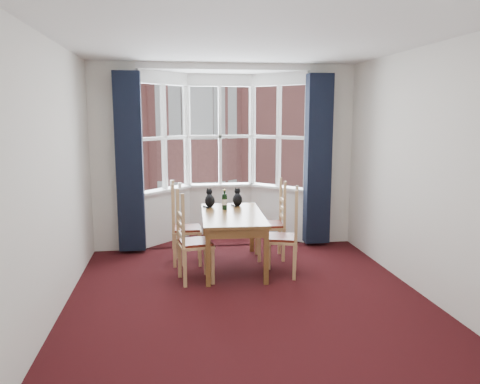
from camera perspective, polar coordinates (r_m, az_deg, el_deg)
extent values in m
plane|color=black|center=(5.34, 1.07, -13.07)|extent=(4.50, 4.50, 0.00)
plane|color=white|center=(4.99, 1.17, 18.14)|extent=(4.50, 4.50, 0.00)
plane|color=silver|center=(5.05, -21.88, 1.42)|extent=(0.00, 4.50, 4.50)
plane|color=silver|center=(5.66, 21.55, 2.24)|extent=(0.00, 4.50, 4.50)
plane|color=silver|center=(2.81, 8.66, -3.94)|extent=(4.00, 0.00, 4.00)
cube|color=silver|center=(7.19, -15.03, 3.98)|extent=(0.70, 0.12, 2.80)
cube|color=silver|center=(7.56, 10.74, 4.39)|extent=(0.70, 0.12, 2.80)
cube|color=black|center=(7.00, -13.31, 3.50)|extent=(0.38, 0.22, 2.60)
cube|color=black|center=(7.32, 9.48, 3.87)|extent=(0.38, 0.22, 2.60)
cube|color=brown|center=(6.24, -0.93, -2.83)|extent=(0.87, 1.53, 0.04)
cube|color=brown|center=(5.65, -3.92, -8.06)|extent=(0.06, 0.06, 0.70)
cube|color=brown|center=(6.99, -4.27, -4.62)|extent=(0.06, 0.06, 0.70)
cube|color=brown|center=(5.71, 3.21, -7.86)|extent=(0.06, 0.06, 0.70)
cube|color=brown|center=(7.04, 1.47, -4.50)|extent=(0.06, 0.06, 0.70)
cube|color=tan|center=(5.80, -5.45, -6.24)|extent=(0.46, 0.48, 0.06)
cube|color=#50160D|center=(5.80, -5.45, -6.10)|extent=(0.41, 0.43, 0.03)
cube|color=tan|center=(6.51, -6.50, -4.53)|extent=(0.41, 0.43, 0.06)
cube|color=#50160D|center=(6.50, -6.50, -4.40)|extent=(0.37, 0.39, 0.03)
cube|color=tan|center=(6.02, 5.10, -5.66)|extent=(0.50, 0.51, 0.06)
cube|color=#50160D|center=(6.02, 5.10, -5.52)|extent=(0.45, 0.46, 0.03)
cube|color=tan|center=(6.70, 3.65, -4.07)|extent=(0.43, 0.45, 0.06)
cube|color=#50160D|center=(6.70, 3.65, -3.95)|extent=(0.38, 0.40, 0.03)
ellipsoid|color=black|center=(6.68, -3.70, -1.10)|extent=(0.15, 0.19, 0.19)
sphere|color=black|center=(6.72, -3.77, -0.01)|extent=(0.09, 0.09, 0.09)
cone|color=black|center=(6.71, -3.98, 0.36)|extent=(0.03, 0.03, 0.04)
cone|color=black|center=(6.72, -3.56, 0.37)|extent=(0.03, 0.03, 0.04)
ellipsoid|color=black|center=(6.75, -0.32, -0.98)|extent=(0.16, 0.20, 0.18)
sphere|color=black|center=(6.80, -0.33, 0.08)|extent=(0.10, 0.10, 0.09)
cone|color=black|center=(6.79, -0.53, 0.44)|extent=(0.03, 0.03, 0.04)
cone|color=black|center=(6.79, -0.12, 0.44)|extent=(0.03, 0.03, 0.04)
cylinder|color=black|center=(6.49, -1.89, -1.26)|extent=(0.07, 0.07, 0.20)
sphere|color=black|center=(6.48, -1.90, -0.41)|extent=(0.07, 0.07, 0.07)
cylinder|color=black|center=(6.47, -1.90, -0.07)|extent=(0.03, 0.03, 0.09)
cylinder|color=gold|center=(6.46, -1.90, 0.27)|extent=(0.03, 0.03, 0.02)
cylinder|color=silver|center=(6.49, -1.89, -1.21)|extent=(0.07, 0.07, 0.08)
cylinder|color=white|center=(7.55, -8.30, 0.92)|extent=(0.06, 0.06, 0.14)
cylinder|color=white|center=(7.58, -7.36, 0.79)|extent=(0.06, 0.06, 0.09)
plane|color=#333335|center=(37.99, -6.92, -2.83)|extent=(80.00, 80.00, 0.00)
cube|color=#9D5751|center=(19.16, -5.93, 6.29)|extent=(18.00, 6.00, 14.00)
cylinder|color=#9D5751|center=(16.17, -5.46, 5.71)|extent=(3.20, 3.20, 14.00)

